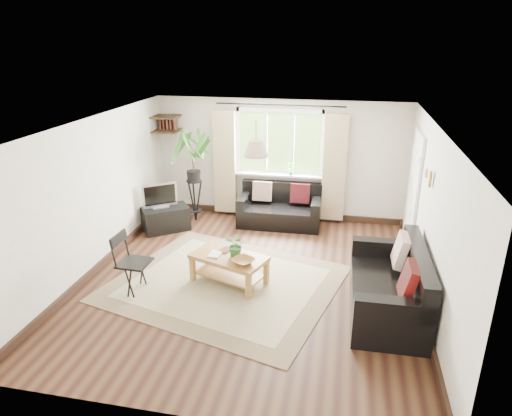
% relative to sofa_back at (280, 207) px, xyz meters
% --- Properties ---
extents(floor, '(5.50, 5.50, 0.00)m').
position_rel_sofa_back_xyz_m(floor, '(-0.09, -2.29, -0.38)').
color(floor, black).
rests_on(floor, ground).
extents(ceiling, '(5.50, 5.50, 0.00)m').
position_rel_sofa_back_xyz_m(ceiling, '(-0.09, -2.29, 2.02)').
color(ceiling, white).
rests_on(ceiling, floor).
extents(wall_back, '(5.00, 0.02, 2.40)m').
position_rel_sofa_back_xyz_m(wall_back, '(-0.09, 0.46, 0.82)').
color(wall_back, beige).
rests_on(wall_back, floor).
extents(wall_front, '(5.00, 0.02, 2.40)m').
position_rel_sofa_back_xyz_m(wall_front, '(-0.09, -5.04, 0.82)').
color(wall_front, beige).
rests_on(wall_front, floor).
extents(wall_left, '(0.02, 5.50, 2.40)m').
position_rel_sofa_back_xyz_m(wall_left, '(-2.59, -2.29, 0.82)').
color(wall_left, beige).
rests_on(wall_left, floor).
extents(wall_right, '(0.02, 5.50, 2.40)m').
position_rel_sofa_back_xyz_m(wall_right, '(2.41, -2.29, 0.82)').
color(wall_right, beige).
rests_on(wall_right, floor).
extents(rug, '(3.80, 3.47, 0.02)m').
position_rel_sofa_back_xyz_m(rug, '(-0.46, -2.45, -0.37)').
color(rug, beige).
rests_on(rug, floor).
extents(window, '(2.50, 0.16, 2.16)m').
position_rel_sofa_back_xyz_m(window, '(-0.09, 0.42, 1.17)').
color(window, white).
rests_on(window, wall_back).
extents(door, '(0.06, 0.96, 2.06)m').
position_rel_sofa_back_xyz_m(door, '(2.38, -0.59, 0.62)').
color(door, silver).
rests_on(door, wall_right).
extents(corner_shelf, '(0.50, 0.50, 0.34)m').
position_rel_sofa_back_xyz_m(corner_shelf, '(-2.34, 0.21, 1.51)').
color(corner_shelf, black).
rests_on(corner_shelf, wall_back).
extents(pendant_lamp, '(0.36, 0.36, 0.54)m').
position_rel_sofa_back_xyz_m(pendant_lamp, '(-0.09, -1.89, 1.67)').
color(pendant_lamp, beige).
rests_on(pendant_lamp, ceiling).
extents(wall_sconce, '(0.12, 0.12, 0.28)m').
position_rel_sofa_back_xyz_m(wall_sconce, '(2.34, -1.99, 1.36)').
color(wall_sconce, beige).
rests_on(wall_sconce, wall_right).
extents(sofa_back, '(1.62, 0.83, 0.76)m').
position_rel_sofa_back_xyz_m(sofa_back, '(0.00, 0.00, 0.00)').
color(sofa_back, black).
rests_on(sofa_back, floor).
extents(sofa_right, '(1.88, 0.96, 0.88)m').
position_rel_sofa_back_xyz_m(sofa_right, '(1.88, -2.71, 0.06)').
color(sofa_right, black).
rests_on(sofa_right, floor).
extents(coffee_table, '(1.25, 0.94, 0.45)m').
position_rel_sofa_back_xyz_m(coffee_table, '(-0.40, -2.40, -0.15)').
color(coffee_table, brown).
rests_on(coffee_table, floor).
extents(table_plant, '(0.41, 0.40, 0.35)m').
position_rel_sofa_back_xyz_m(table_plant, '(-0.29, -2.39, 0.25)').
color(table_plant, '#286026').
rests_on(table_plant, coffee_table).
extents(bowl, '(0.43, 0.43, 0.08)m').
position_rel_sofa_back_xyz_m(bowl, '(-0.13, -2.61, 0.11)').
color(bowl, olive).
rests_on(bowl, coffee_table).
extents(book_a, '(0.20, 0.26, 0.02)m').
position_rel_sofa_back_xyz_m(book_a, '(-0.70, -2.40, 0.09)').
color(book_a, silver).
rests_on(book_a, coffee_table).
extents(book_b, '(0.21, 0.24, 0.02)m').
position_rel_sofa_back_xyz_m(book_b, '(-0.57, -2.21, 0.09)').
color(book_b, '#4E261F').
rests_on(book_b, coffee_table).
extents(tv_stand, '(0.97, 0.90, 0.46)m').
position_rel_sofa_back_xyz_m(tv_stand, '(-2.10, -0.70, -0.15)').
color(tv_stand, black).
rests_on(tv_stand, floor).
extents(tv, '(0.66, 0.57, 0.50)m').
position_rel_sofa_back_xyz_m(tv, '(-2.20, -0.70, 0.33)').
color(tv, '#A5A5AA').
rests_on(tv, tv_stand).
extents(palm_stand, '(0.75, 0.75, 1.83)m').
position_rel_sofa_back_xyz_m(palm_stand, '(-1.71, -0.11, 0.54)').
color(palm_stand, black).
rests_on(palm_stand, floor).
extents(folding_chair, '(0.49, 0.49, 0.90)m').
position_rel_sofa_back_xyz_m(folding_chair, '(-1.67, -2.93, 0.07)').
color(folding_chair, black).
rests_on(folding_chair, floor).
extents(sill_plant, '(0.14, 0.10, 0.27)m').
position_rel_sofa_back_xyz_m(sill_plant, '(0.16, 0.34, 0.69)').
color(sill_plant, '#2D6023').
rests_on(sill_plant, window).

